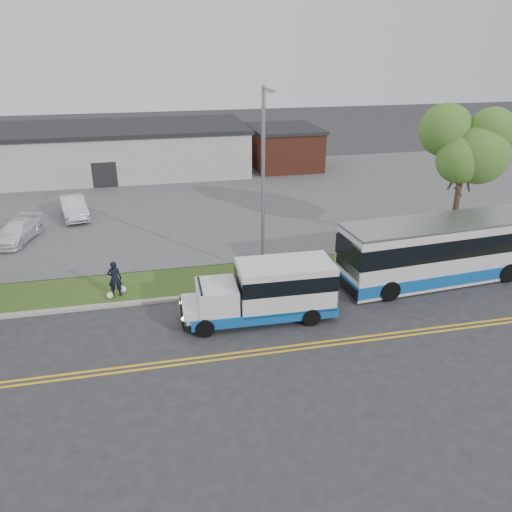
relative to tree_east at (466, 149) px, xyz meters
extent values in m
plane|color=#28282B|center=(-14.00, -3.00, -6.20)|extent=(140.00, 140.00, 0.00)
cube|color=gold|center=(-14.00, -6.85, -6.20)|extent=(70.00, 0.12, 0.01)
cube|color=gold|center=(-14.00, -7.15, -6.20)|extent=(70.00, 0.12, 0.01)
cube|color=#9E9B93|center=(-14.00, -1.90, -6.13)|extent=(80.00, 0.30, 0.15)
cube|color=#334B19|center=(-14.00, -0.10, -6.15)|extent=(80.00, 3.30, 0.10)
cube|color=#4C4C4F|center=(-14.00, 14.00, -6.15)|extent=(80.00, 25.00, 0.10)
cube|color=#9E9E99|center=(-20.00, 24.00, -4.20)|extent=(25.00, 10.00, 4.00)
cube|color=black|center=(-20.00, 24.00, -2.03)|extent=(25.40, 10.40, 0.35)
cube|color=black|center=(-20.00, 19.05, -5.10)|extent=(2.00, 0.15, 2.20)
cube|color=brown|center=(-3.50, 23.00, -4.40)|extent=(6.00, 7.00, 3.60)
cube|color=black|center=(-3.50, 23.00, -2.45)|extent=(6.30, 7.30, 0.30)
cylinder|color=#33231C|center=(0.00, 0.00, -3.72)|extent=(0.32, 0.32, 4.76)
ellipsoid|color=#3A6A25|center=(0.00, 0.00, 0.02)|extent=(5.20, 5.20, 4.42)
cylinder|color=gray|center=(-11.00, -0.20, -1.35)|extent=(0.18, 0.18, 9.50)
cylinder|color=gray|center=(-11.00, -0.90, 3.30)|extent=(0.12, 1.40, 0.12)
cube|color=gray|center=(-11.00, -1.55, 3.25)|extent=(0.35, 0.18, 0.12)
cube|color=#0E4E9C|center=(-12.01, -4.39, -5.68)|extent=(6.48, 2.31, 0.47)
cube|color=silver|center=(-10.97, -4.41, -4.60)|extent=(4.21, 2.26, 1.99)
cube|color=black|center=(-10.97, -4.41, -4.26)|extent=(4.23, 2.30, 0.71)
cube|color=silver|center=(-14.00, -4.35, -4.93)|extent=(1.74, 2.07, 1.14)
cube|color=black|center=(-14.71, -4.34, -4.74)|extent=(0.13, 1.80, 0.85)
cube|color=silver|center=(-15.04, -4.33, -5.40)|extent=(0.99, 1.96, 0.52)
cube|color=black|center=(-15.47, -4.32, -5.68)|extent=(0.18, 1.94, 0.47)
sphere|color=#FFD88C|center=(-15.53, -5.03, -5.45)|extent=(0.19, 0.19, 0.19)
sphere|color=#FFD88C|center=(-15.50, -3.61, -5.45)|extent=(0.19, 0.19, 0.19)
cylinder|color=black|center=(-14.68, -5.36, -5.81)|extent=(0.80, 0.28, 0.79)
cylinder|color=black|center=(-14.64, -3.32, -5.81)|extent=(0.80, 0.28, 0.79)
cylinder|color=black|center=(-10.05, -5.45, -5.81)|extent=(0.80, 0.28, 0.79)
cylinder|color=black|center=(-10.01, -3.41, -5.81)|extent=(0.80, 0.28, 0.79)
cube|color=silver|center=(-1.70, -2.52, -4.57)|extent=(11.77, 3.57, 3.06)
cube|color=#0E4E9C|center=(-1.70, -2.52, -5.63)|extent=(11.79, 3.60, 0.63)
cube|color=black|center=(-1.70, -2.52, -3.99)|extent=(11.81, 3.62, 1.00)
cube|color=black|center=(-7.42, -2.99, -4.20)|extent=(0.30, 2.42, 1.69)
cube|color=black|center=(-7.50, -2.99, -5.73)|extent=(0.34, 2.64, 0.53)
cube|color=gray|center=(-1.70, -2.52, -3.02)|extent=(11.77, 3.57, 0.13)
cylinder|color=black|center=(-5.69, -4.09, -5.70)|extent=(1.04, 0.42, 1.01)
cylinder|color=black|center=(-5.90, -1.61, -5.70)|extent=(1.04, 0.42, 1.01)
cylinder|color=black|center=(1.13, -3.53, -5.70)|extent=(1.04, 0.42, 1.01)
cylinder|color=black|center=(0.93, -1.05, -5.70)|extent=(1.04, 0.42, 1.01)
cylinder|color=black|center=(2.71, -0.91, -5.70)|extent=(1.04, 0.42, 1.01)
imported|color=black|center=(-18.45, -0.99, -5.20)|extent=(0.66, 0.43, 1.81)
imported|color=silver|center=(-21.71, 11.58, -5.37)|extent=(2.54, 4.71, 1.47)
imported|color=white|center=(-24.58, 7.63, -5.49)|extent=(2.76, 4.52, 1.22)
sphere|color=white|center=(-18.75, -1.24, -5.94)|extent=(0.32, 0.32, 0.32)
sphere|color=white|center=(-18.15, -0.74, -5.94)|extent=(0.32, 0.32, 0.32)
camera|label=1|loc=(-16.44, -23.33, 5.31)|focal=35.00mm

